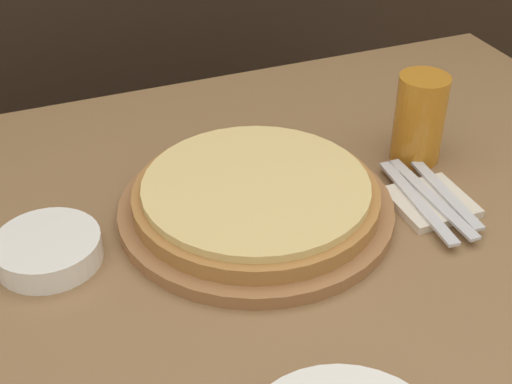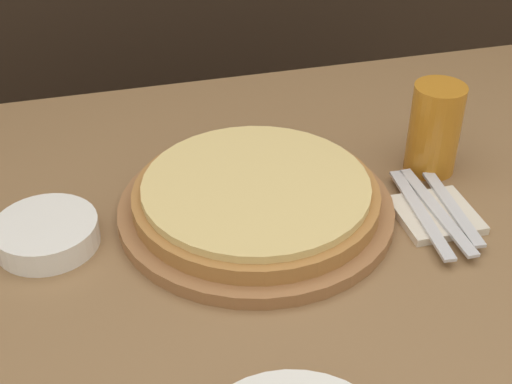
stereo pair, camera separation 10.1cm
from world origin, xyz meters
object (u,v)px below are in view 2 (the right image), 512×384
object	(u,v)px
pizza_on_board	(256,200)
beer_glass	(435,125)
side_bowl	(47,233)
spoon	(453,208)
dinner_knife	(437,210)
fork	(421,213)

from	to	relation	value
pizza_on_board	beer_glass	xyz separation A→B (m)	(0.30, 0.05, 0.05)
side_bowl	spoon	world-z (taller)	side_bowl
beer_glass	dinner_knife	bearing A→B (deg)	-111.67
pizza_on_board	fork	xyz separation A→B (m)	(0.22, -0.08, -0.01)
fork	spoon	bearing A→B (deg)	0.00
side_bowl	dinner_knife	size ratio (longest dim) A/B	0.66
beer_glass	spoon	distance (m)	0.14
pizza_on_board	dinner_knife	bearing A→B (deg)	-16.98
beer_glass	side_bowl	world-z (taller)	beer_glass
fork	dinner_knife	world-z (taller)	same
spoon	beer_glass	bearing A→B (deg)	78.82
beer_glass	dinner_knife	size ratio (longest dim) A/B	0.67
side_bowl	dinner_knife	bearing A→B (deg)	-8.81
pizza_on_board	side_bowl	size ratio (longest dim) A/B	2.81
pizza_on_board	dinner_knife	distance (m)	0.26
dinner_knife	fork	bearing A→B (deg)	180.00
beer_glass	fork	bearing A→B (deg)	-120.85
side_bowl	fork	size ratio (longest dim) A/B	0.66
fork	spoon	size ratio (longest dim) A/B	1.18
side_bowl	pizza_on_board	bearing A→B (deg)	-1.60
pizza_on_board	side_bowl	world-z (taller)	pizza_on_board
pizza_on_board	dinner_knife	size ratio (longest dim) A/B	1.85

